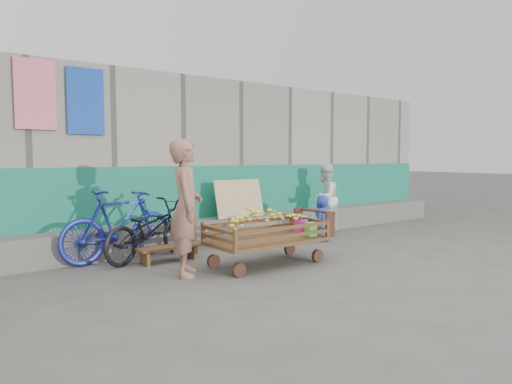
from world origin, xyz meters
TOP-DOWN VIEW (x-y plane):
  - ground at (0.00, 0.00)m, footprint 80.00×80.00m
  - building_wall at (-0.00, 4.05)m, footprint 12.00×3.50m
  - banana_cart at (-0.44, 0.51)m, footprint 1.87×0.85m
  - bench at (-1.45, 1.54)m, footprint 0.95×0.28m
  - vendor_man at (-1.61, 0.70)m, footprint 0.69×0.78m
  - woman at (2.34, 2.04)m, footprint 0.83×0.74m
  - child at (1.58, 1.36)m, footprint 0.50×0.43m
  - bicycle_dark at (-1.61, 1.85)m, footprint 1.84×1.18m
  - bicycle_blue at (-2.02, 2.05)m, footprint 1.84×0.69m

SIDE VIEW (x-z plane):
  - ground at x=0.00m, z-range 0.00..0.00m
  - bench at x=-1.45m, z-range 0.06..0.29m
  - child at x=1.58m, z-range 0.00..0.86m
  - bicycle_dark at x=-1.61m, z-range 0.00..0.91m
  - banana_cart at x=-0.44m, z-range 0.14..0.94m
  - bicycle_blue at x=-2.02m, z-range 0.00..1.08m
  - woman at x=2.34m, z-range 0.00..1.42m
  - vendor_man at x=-1.61m, z-range 0.00..1.79m
  - building_wall at x=0.00m, z-range -0.03..2.97m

